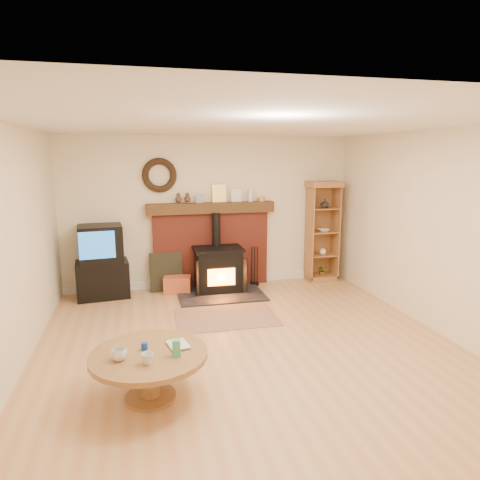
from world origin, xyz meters
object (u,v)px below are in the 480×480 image
object	(u,v)px
wood_stove	(219,271)
tv_unit	(102,263)
curio_cabinet	(322,231)
coffee_table	(149,362)

from	to	relation	value
wood_stove	tv_unit	size ratio (longest dim) A/B	1.18
wood_stove	curio_cabinet	world-z (taller)	curio_cabinet
tv_unit	curio_cabinet	distance (m)	3.87
wood_stove	tv_unit	distance (m)	1.90
tv_unit	curio_cabinet	bearing A→B (deg)	1.26
tv_unit	coffee_table	distance (m)	3.31
wood_stove	tv_unit	world-z (taller)	wood_stove
coffee_table	wood_stove	bearing A→B (deg)	67.87
wood_stove	curio_cabinet	size ratio (longest dim) A/B	0.77
coffee_table	tv_unit	bearing A→B (deg)	101.11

